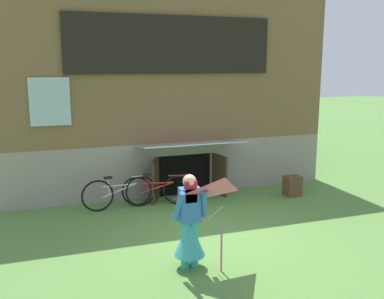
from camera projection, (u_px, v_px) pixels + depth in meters
The scene contains 7 objects.
ground_plane at pixel (216, 238), 8.50m from camera, with size 60.00×60.00×0.00m, color #56843D.
log_house at pixel (148, 90), 13.18m from camera, with size 8.73×6.31×5.17m.
person at pixel (190, 229), 7.14m from camera, with size 0.61×0.52×1.62m.
kite at pixel (225, 203), 6.63m from camera, with size 0.93×1.01×1.54m.
bicycle_red at pixel (157, 190), 10.43m from camera, with size 1.69×0.37×0.78m.
bicycle_silver at pixel (119, 193), 10.15m from camera, with size 1.78×0.12×0.81m.
wooden_crate at pixel (292, 186), 11.19m from camera, with size 0.40×0.34×0.52m, color brown.
Camera 1 is at (-3.06, -7.40, 3.38)m, focal length 40.40 mm.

